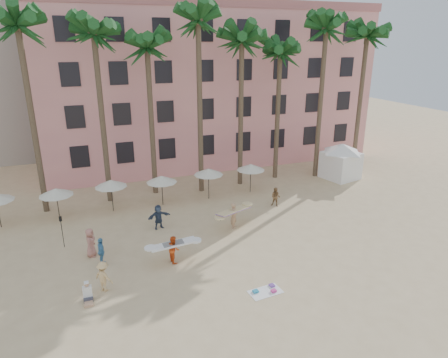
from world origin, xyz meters
name	(u,v)px	position (x,y,z in m)	size (l,w,h in m)	color
ground	(229,283)	(0.00, 0.00, 0.00)	(120.00, 120.00, 0.00)	#D1B789
pink_hotel	(203,86)	(7.00, 26.00, 8.00)	(35.00, 14.00, 16.00)	#FC9F99
palm_row	(167,40)	(0.51, 15.00, 12.97)	(44.40, 5.40, 16.30)	brown
umbrella_row	(137,181)	(-3.00, 12.50, 2.33)	(22.50, 2.70, 2.73)	#332B23
cabana	(341,158)	(16.88, 13.02, 2.07)	(5.39, 5.39, 3.50)	white
beach_towel	(266,291)	(1.60, -1.48, 0.03)	(1.88, 1.16, 0.14)	white
carrier_yellow	(234,214)	(2.90, 6.37, 1.09)	(3.12, 2.21, 1.96)	tan
carrier_white	(174,248)	(-2.32, 3.34, 0.92)	(2.80, 0.91, 1.72)	#E04E17
beachgoers	(148,234)	(-3.41, 5.83, 0.89)	(15.53, 8.29, 1.88)	#313F55
paddle	(62,228)	(-8.67, 7.66, 1.41)	(0.18, 0.04, 2.23)	black
seated_man	(88,295)	(-7.48, 1.06, 0.38)	(0.48, 0.84, 1.09)	#3F3F4C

